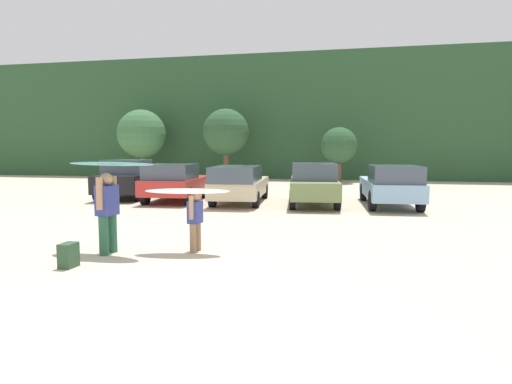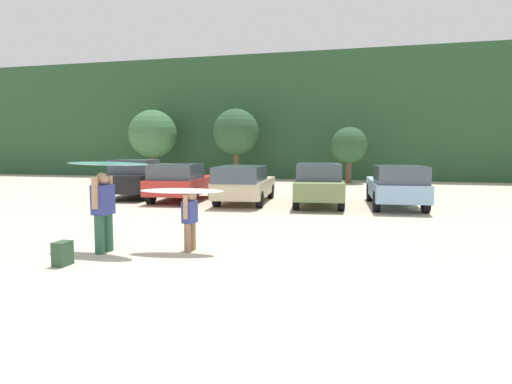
{
  "view_description": "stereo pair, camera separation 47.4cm",
  "coord_description": "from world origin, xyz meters",
  "views": [
    {
      "loc": [
        2.25,
        -4.8,
        2.17
      ],
      "look_at": [
        -0.38,
        7.28,
        0.95
      ],
      "focal_mm": 31.2,
      "sensor_mm": 36.0,
      "label": 1
    },
    {
      "loc": [
        2.71,
        -4.69,
        2.17
      ],
      "look_at": [
        -0.38,
        7.28,
        0.95
      ],
      "focal_mm": 31.2,
      "sensor_mm": 36.0,
      "label": 2
    }
  ],
  "objects": [
    {
      "name": "tree_ridge_back",
      "position": [
        1.37,
        23.37,
        2.31
      ],
      "size": [
        2.25,
        2.25,
        3.46
      ],
      "color": "brown",
      "rests_on": "ground_plane"
    },
    {
      "name": "parked_car_champagne",
      "position": [
        -2.09,
        12.01,
        0.79
      ],
      "size": [
        2.2,
        4.86,
        1.49
      ],
      "rotation": [
        0.0,
        0.0,
        1.66
      ],
      "color": "beige",
      "rests_on": "ground_plane"
    },
    {
      "name": "surfboard_teal",
      "position": [
        -2.59,
        3.45,
        1.85
      ],
      "size": [
        2.04,
        0.74,
        0.13
      ],
      "rotation": [
        0.0,
        0.0,
        3.05
      ],
      "color": "teal"
    },
    {
      "name": "tree_left",
      "position": [
        -5.96,
        23.52,
        3.2
      ],
      "size": [
        3.04,
        3.04,
        4.74
      ],
      "color": "brown",
      "rests_on": "ground_plane"
    },
    {
      "name": "person_child",
      "position": [
        -0.95,
        3.91,
        0.71
      ],
      "size": [
        0.26,
        0.49,
        1.26
      ],
      "rotation": [
        0.0,
        0.0,
        3.03
      ],
      "color": "#8C6B4C",
      "rests_on": "ground_plane"
    },
    {
      "name": "ground_plane",
      "position": [
        0.0,
        0.0,
        0.0
      ],
      "size": [
        120.0,
        120.0,
        0.0
      ],
      "primitive_type": "plane",
      "color": "beige"
    },
    {
      "name": "hillside_ridge",
      "position": [
        0.0,
        31.98,
        4.36
      ],
      "size": [
        108.0,
        12.0,
        8.71
      ],
      "primitive_type": "cube",
      "color": "#284C2D",
      "rests_on": "ground_plane"
    },
    {
      "name": "surfboard_white",
      "position": [
        -1.08,
        3.81,
        1.29
      ],
      "size": [
        1.83,
        0.75,
        0.12
      ],
      "rotation": [
        0.0,
        0.0,
        3.28
      ],
      "color": "white"
    },
    {
      "name": "parked_car_black",
      "position": [
        -7.35,
        12.91,
        0.85
      ],
      "size": [
        2.54,
        4.37,
        1.67
      ],
      "rotation": [
        0.0,
        0.0,
        1.75
      ],
      "color": "black",
      "rests_on": "ground_plane"
    },
    {
      "name": "parked_car_red",
      "position": [
        -4.77,
        12.05,
        0.8
      ],
      "size": [
        2.26,
        4.23,
        1.55
      ],
      "rotation": [
        0.0,
        0.0,
        1.66
      ],
      "color": "#B72D28",
      "rests_on": "ground_plane"
    },
    {
      "name": "tree_center",
      "position": [
        -12.0,
        23.59,
        3.13
      ],
      "size": [
        3.31,
        3.31,
        4.8
      ],
      "color": "brown",
      "rests_on": "ground_plane"
    },
    {
      "name": "parked_car_sky_blue",
      "position": [
        3.63,
        12.22,
        0.81
      ],
      "size": [
        2.13,
        4.87,
        1.56
      ],
      "rotation": [
        0.0,
        0.0,
        1.65
      ],
      "color": "#84ADD1",
      "rests_on": "ground_plane"
    },
    {
      "name": "parked_car_olive_green",
      "position": [
        0.8,
        12.17,
        0.83
      ],
      "size": [
        2.26,
        4.67,
        1.6
      ],
      "rotation": [
        0.0,
        0.0,
        1.69
      ],
      "color": "#6B7F4C",
      "rests_on": "ground_plane"
    },
    {
      "name": "person_adult",
      "position": [
        -2.65,
        3.35,
        0.94
      ],
      "size": [
        0.35,
        0.61,
        1.67
      ],
      "rotation": [
        0.0,
        0.0,
        3.03
      ],
      "color": "#26593F",
      "rests_on": "ground_plane"
    },
    {
      "name": "backpack_dropped",
      "position": [
        -2.79,
        2.23,
        0.22
      ],
      "size": [
        0.24,
        0.34,
        0.45
      ],
      "color": "#2D4C33",
      "rests_on": "ground_plane"
    }
  ]
}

